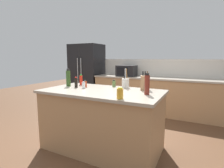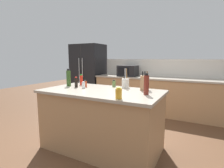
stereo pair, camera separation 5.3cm
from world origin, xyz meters
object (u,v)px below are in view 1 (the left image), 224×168
spice_jar_oregano (114,84)px  salt_shaker (84,85)px  knife_block (145,83)px  olive_oil_bottle (68,78)px  honey_jar (120,93)px  microwave (127,71)px  vinegar_bottle (147,84)px  hot_sauce_bottle (81,80)px  utensil_crock (125,83)px  soy_sauce_bottle (76,82)px  spice_jar_paprika (85,84)px  refrigerator (87,74)px

spice_jar_oregano → salt_shaker: bearing=-135.1°
knife_block → salt_shaker: knife_block is taller
spice_jar_oregano → olive_oil_bottle: bearing=-157.3°
honey_jar → microwave: bearing=110.7°
vinegar_bottle → hot_sauce_bottle: bearing=167.2°
utensil_crock → olive_oil_bottle: 1.00m
hot_sauce_bottle → soy_sauce_bottle: (0.10, -0.26, -0.01)m
microwave → salt_shaker: size_ratio=4.64×
hot_sauce_bottle → honey_jar: 1.30m
microwave → spice_jar_paprika: size_ratio=4.36×
refrigerator → spice_jar_oregano: (1.87, -1.87, 0.07)m
hot_sauce_bottle → honey_jar: (1.10, -0.69, -0.03)m
olive_oil_bottle → microwave: bearing=84.0°
utensil_crock → vinegar_bottle: (0.47, -0.38, 0.05)m
knife_block → utensil_crock: bearing=151.2°
refrigerator → salt_shaker: refrigerator is taller
refrigerator → spice_jar_paprika: refrigerator is taller
refrigerator → olive_oil_bottle: size_ratio=6.08×
knife_block → soy_sauce_bottle: knife_block is taller
spice_jar_paprika → salt_shaker: bearing=-66.2°
olive_oil_bottle → salt_shaker: bearing=-9.1°
spice_jar_paprika → hot_sauce_bottle: bearing=140.9°
soy_sauce_bottle → spice_jar_oregano: bearing=33.3°
spice_jar_oregano → vinegar_bottle: (0.68, -0.39, 0.08)m
soy_sauce_bottle → honey_jar: soy_sauce_bottle is taller
spice_jar_oregano → salt_shaker: spice_jar_oregano is taller
refrigerator → utensil_crock: bearing=-41.9°
microwave → knife_block: (1.08, -1.89, -0.03)m
microwave → olive_oil_bottle: 2.13m
microwave → utensil_crock: bearing=-68.2°
refrigerator → soy_sauce_bottle: bearing=-58.8°
utensil_crock → hot_sauce_bottle: size_ratio=1.65×
refrigerator → honey_jar: bearing=-48.5°
soy_sauce_bottle → spice_jar_paprika: soy_sauce_bottle is taller
utensil_crock → hot_sauce_bottle: bearing=-174.8°
hot_sauce_bottle → honey_jar: bearing=-32.3°
knife_block → olive_oil_bottle: bearing=172.2°
soy_sauce_bottle → knife_block: bearing=14.0°
spice_jar_oregano → salt_shaker: (-0.37, -0.37, -0.00)m
refrigerator → microwave: (1.36, -0.05, 0.16)m
microwave → hot_sauce_bottle: microwave is taller
utensil_crock → spice_jar_paprika: bearing=-158.2°
refrigerator → microwave: bearing=-2.2°
microwave → spice_jar_oregano: size_ratio=4.25×
refrigerator → honey_jar: (2.34, -2.65, 0.08)m
hot_sauce_bottle → spice_jar_oregano: bearing=7.9°
olive_oil_bottle → spice_jar_paprika: bearing=8.0°
soy_sauce_bottle → honey_jar: bearing=-23.3°
spice_jar_oregano → olive_oil_bottle: 0.80m
microwave → salt_shaker: bearing=-86.2°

